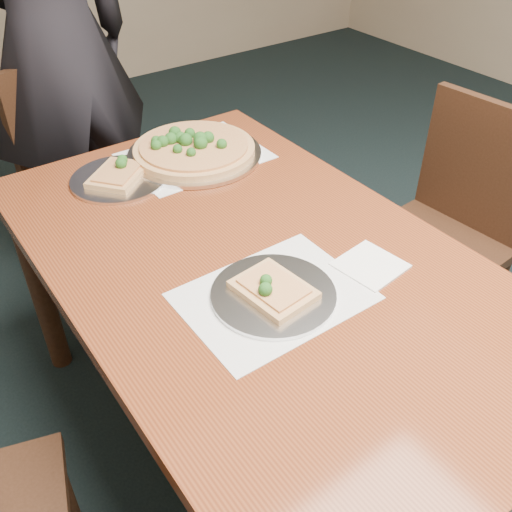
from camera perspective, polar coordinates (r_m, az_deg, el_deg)
dining_table at (r=1.44m, az=0.00°, el=-2.89°), size 0.90×1.50×0.75m
chair_far at (r=2.36m, az=-16.82°, el=8.75°), size 0.54×0.54×0.91m
chair_right at (r=2.02m, az=18.81°, el=3.13°), size 0.45×0.45×0.91m
diner at (r=2.30m, az=-19.63°, el=19.50°), size 0.77×0.57×1.91m
placemat_main at (r=1.83m, az=-6.14°, el=9.93°), size 0.42×0.32×0.00m
placemat_near at (r=1.27m, az=1.75°, el=-4.04°), size 0.40×0.30×0.00m
pizza_pan at (r=1.82m, az=-6.29°, el=10.59°), size 0.42×0.42×0.08m
slice_plate_near at (r=1.26m, az=1.73°, el=-3.63°), size 0.28×0.28×0.06m
slice_plate_far at (r=1.73m, az=-13.58°, el=7.75°), size 0.28×0.28×0.06m
napkin at (r=1.38m, az=11.35°, el=-0.92°), size 0.16×0.16×0.01m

